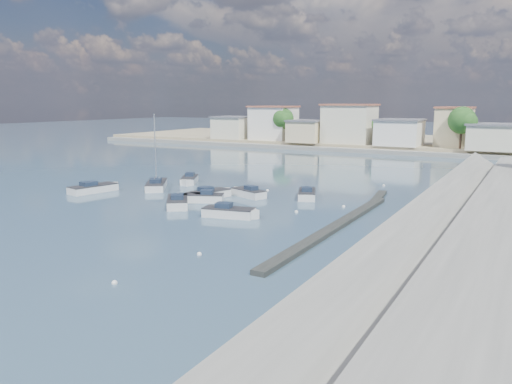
% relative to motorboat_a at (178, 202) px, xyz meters
% --- Properties ---
extents(ground, '(400.00, 400.00, 0.00)m').
position_rel_motorboat_a_xyz_m(ground, '(9.93, 29.01, -0.38)').
color(ground, '#2E495D').
rests_on(ground, ground).
extents(seawall_walkway, '(5.00, 90.00, 1.80)m').
position_rel_motorboat_a_xyz_m(seawall_walkway, '(28.43, 2.01, 0.52)').
color(seawall_walkway, slate).
rests_on(seawall_walkway, ground).
extents(breakwater, '(2.00, 31.02, 0.35)m').
position_rel_motorboat_a_xyz_m(breakwater, '(16.84, 1.70, -0.21)').
color(breakwater, black).
rests_on(breakwater, ground).
extents(far_shore_land, '(160.00, 40.00, 1.40)m').
position_rel_motorboat_a_xyz_m(far_shore_land, '(9.93, 81.01, 0.32)').
color(far_shore_land, gray).
rests_on(far_shore_land, ground).
extents(far_shore_quay, '(160.00, 2.50, 0.80)m').
position_rel_motorboat_a_xyz_m(far_shore_quay, '(9.93, 60.01, 0.02)').
color(far_shore_quay, slate).
rests_on(far_shore_quay, ground).
extents(far_town, '(113.01, 12.80, 8.35)m').
position_rel_motorboat_a_xyz_m(far_town, '(20.65, 65.93, 4.56)').
color(far_town, beige).
rests_on(far_town, far_shore_land).
extents(shore_trees, '(74.56, 38.32, 7.92)m').
position_rel_motorboat_a_xyz_m(shore_trees, '(18.28, 57.13, 5.84)').
color(shore_trees, '#38281E').
rests_on(shore_trees, ground).
extents(motorboat_a, '(4.56, 5.12, 1.48)m').
position_rel_motorboat_a_xyz_m(motorboat_a, '(0.00, 0.00, 0.00)').
color(motorboat_a, silver).
rests_on(motorboat_a, ground).
extents(motorboat_b, '(3.15, 5.30, 1.48)m').
position_rel_motorboat_a_xyz_m(motorboat_b, '(0.55, 5.10, -0.00)').
color(motorboat_b, silver).
rests_on(motorboat_b, ground).
extents(motorboat_c, '(4.75, 3.08, 1.48)m').
position_rel_motorboat_a_xyz_m(motorboat_c, '(3.57, 7.63, 0.00)').
color(motorboat_c, silver).
rests_on(motorboat_c, ground).
extents(motorboat_d, '(4.56, 3.34, 1.48)m').
position_rel_motorboat_a_xyz_m(motorboat_d, '(0.92, 2.70, -0.00)').
color(motorboat_d, silver).
rests_on(motorboat_d, ground).
extents(motorboat_e, '(3.17, 6.14, 1.48)m').
position_rel_motorboat_a_xyz_m(motorboat_e, '(-13.07, 1.53, -0.00)').
color(motorboat_e, silver).
rests_on(motorboat_e, ground).
extents(motorboat_f, '(3.30, 4.91, 1.48)m').
position_rel_motorboat_a_xyz_m(motorboat_f, '(9.54, 10.18, -0.00)').
color(motorboat_f, silver).
rests_on(motorboat_f, ground).
extents(motorboat_g, '(3.74, 4.89, 1.48)m').
position_rel_motorboat_a_xyz_m(motorboat_g, '(-7.40, 11.74, 0.00)').
color(motorboat_g, silver).
rests_on(motorboat_g, ground).
extents(motorboat_h, '(5.24, 2.75, 1.48)m').
position_rel_motorboat_a_xyz_m(motorboat_h, '(7.35, -1.62, -0.00)').
color(motorboat_h, silver).
rests_on(motorboat_h, ground).
extents(sailboat, '(5.25, 6.25, 9.00)m').
position_rel_motorboat_a_xyz_m(sailboat, '(-8.62, 6.96, 0.03)').
color(sailboat, silver).
rests_on(sailboat, ground).
extents(mooring_buoys, '(11.13, 40.98, 0.34)m').
position_rel_motorboat_a_xyz_m(mooring_buoys, '(11.14, 2.07, -0.33)').
color(mooring_buoys, white).
rests_on(mooring_buoys, ground).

